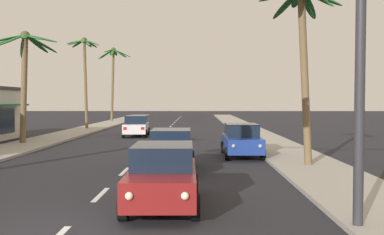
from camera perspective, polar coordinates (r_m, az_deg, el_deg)
The scene contains 12 objects.
ground_plane at distance 10.19m, azimuth -16.69°, elevation -14.26°, with size 220.00×220.00×0.00m, color #232328.
sidewalk_right at distance 29.85m, azimuth 10.04°, elevation -3.19°, with size 3.20×110.00×0.14m, color #9E998E.
sidewalk_left at distance 31.35m, azimuth -19.41°, elevation -3.03°, with size 3.20×110.00×0.14m, color #9E998E.
lane_markings at distance 29.82m, azimuth -4.13°, elevation -3.30°, with size 4.28×89.43×0.01m.
sedan_lead_at_stop_bar at distance 11.98m, azimuth -3.81°, elevation -7.49°, with size 2.00×4.47×1.68m.
sedan_third_in_queue at distance 18.14m, azimuth -2.75°, elevation -4.17°, with size 2.00×4.47×1.68m.
sedan_oncoming_far at distance 35.13m, azimuth -7.30°, elevation -1.08°, with size 2.11×4.51×1.68m.
sedan_parked_nearest_kerb at distance 22.56m, azimuth 6.50°, elevation -2.92°, with size 1.97×4.46×1.68m.
palm_left_second at distance 30.34m, azimuth -21.02°, elevation 6.94°, with size 4.62×4.44×7.37m.
palm_left_third at distance 44.60m, azimuth -13.87°, elevation 7.31°, with size 3.48×3.49×9.10m.
palm_left_farthest at distance 59.18m, azimuth -10.28°, elevation 6.62°, with size 4.49×4.84×9.92m.
palm_right_second at distance 19.35m, azimuth 14.17°, elevation 11.07°, with size 3.52×3.46×7.83m.
Camera 1 is at (2.94, -9.32, 2.88)m, focal length 40.79 mm.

